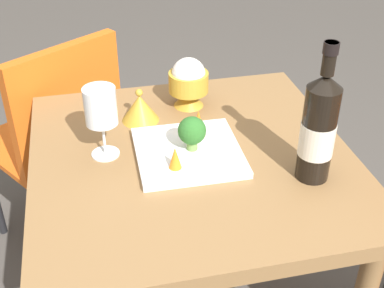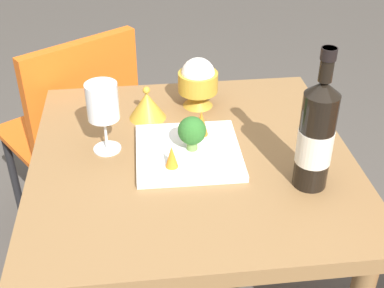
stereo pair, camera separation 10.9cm
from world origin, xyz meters
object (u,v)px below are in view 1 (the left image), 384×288
object	(u,v)px
broccoli_floret	(192,132)
carrot_garnish_left	(198,122)
serving_plate	(188,152)
chair_near_window	(60,129)
wine_bottle	(318,128)
carrot_garnish_right	(175,158)
rice_bowl	(189,82)
wine_glass	(101,108)
rice_bowl_lid	(140,108)

from	to	relation	value
broccoli_floret	carrot_garnish_left	size ratio (longest dim) A/B	1.29
serving_plate	broccoli_floret	size ratio (longest dim) A/B	2.96
serving_plate	carrot_garnish_left	distance (m)	0.09
chair_near_window	wine_bottle	world-z (taller)	wine_bottle
wine_bottle	serving_plate	bearing A→B (deg)	-119.28
serving_plate	carrot_garnish_right	distance (m)	0.09
serving_plate	rice_bowl	bearing A→B (deg)	167.45
rice_bowl	carrot_garnish_right	xyz separation A→B (m)	(0.31, -0.10, -0.03)
chair_near_window	wine_bottle	distance (m)	0.97
broccoli_floret	carrot_garnish_right	bearing A→B (deg)	-39.75
carrot_garnish_left	carrot_garnish_right	size ratio (longest dim) A/B	1.23
broccoli_floret	carrot_garnish_left	world-z (taller)	broccoli_floret
carrot_garnish_left	carrot_garnish_right	xyz separation A→B (m)	(0.13, -0.09, -0.01)
rice_bowl	carrot_garnish_left	world-z (taller)	rice_bowl
serving_plate	carrot_garnish_right	xyz separation A→B (m)	(0.07, -0.05, 0.04)
carrot_garnish_left	carrot_garnish_right	bearing A→B (deg)	-33.18
wine_bottle	broccoli_floret	world-z (taller)	wine_bottle
chair_near_window	carrot_garnish_left	bearing A→B (deg)	-86.98
carrot_garnish_right	serving_plate	bearing A→B (deg)	145.30
chair_near_window	rice_bowl	bearing A→B (deg)	-73.09
carrot_garnish_left	carrot_garnish_right	distance (m)	0.16
rice_bowl	wine_glass	bearing A→B (deg)	-51.83
broccoli_floret	rice_bowl_lid	bearing A→B (deg)	-153.09
carrot_garnish_left	rice_bowl	bearing A→B (deg)	175.44
chair_near_window	rice_bowl_lid	xyz separation A→B (m)	(0.36, 0.24, 0.25)
wine_glass	serving_plate	size ratio (longest dim) A/B	0.70
wine_bottle	serving_plate	distance (m)	0.32
carrot_garnish_left	wine_glass	bearing A→B (deg)	-85.76
broccoli_floret	carrot_garnish_left	distance (m)	0.08
serving_plate	wine_bottle	bearing A→B (deg)	60.72
carrot_garnish_left	carrot_garnish_right	world-z (taller)	carrot_garnish_left
rice_bowl	serving_plate	world-z (taller)	rice_bowl
wine_bottle	broccoli_floret	size ratio (longest dim) A/B	3.78
wine_bottle	wine_glass	xyz separation A→B (m)	(-0.19, -0.45, 0.00)
rice_bowl	rice_bowl_lid	bearing A→B (deg)	-70.01
broccoli_floret	carrot_garnish_right	xyz separation A→B (m)	(0.06, -0.05, -0.02)
serving_plate	chair_near_window	bearing A→B (deg)	-149.35
serving_plate	carrot_garnish_right	bearing A→B (deg)	-34.70
rice_bowl	serving_plate	xyz separation A→B (m)	(0.24, -0.05, -0.07)
serving_plate	broccoli_floret	world-z (taller)	broccoli_floret
broccoli_floret	carrot_garnish_left	bearing A→B (deg)	154.30
chair_near_window	rice_bowl	distance (m)	0.57
chair_near_window	broccoli_floret	world-z (taller)	chair_near_window
serving_plate	carrot_garnish_right	size ratio (longest dim) A/B	4.71
rice_bowl_lid	carrot_garnish_left	size ratio (longest dim) A/B	1.50
wine_bottle	carrot_garnish_right	bearing A→B (deg)	-104.62
wine_glass	serving_plate	world-z (taller)	wine_glass
chair_near_window	wine_glass	xyz separation A→B (m)	(0.51, 0.13, 0.35)
chair_near_window	rice_bowl	size ratio (longest dim) A/B	6.00
chair_near_window	carrot_garnish_left	xyz separation A→B (m)	(0.49, 0.37, 0.27)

